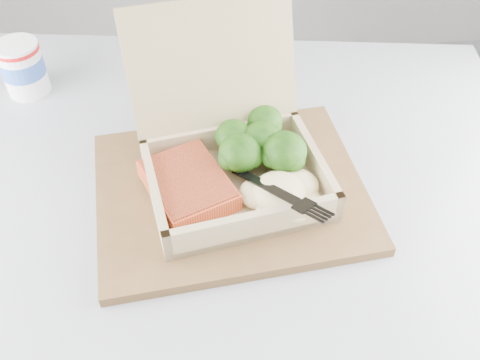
{
  "coord_description": "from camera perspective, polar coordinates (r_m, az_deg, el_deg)",
  "views": [
    {
      "loc": [
        -0.66,
        0.03,
        1.28
      ],
      "look_at": [
        -0.61,
        0.48,
        0.81
      ],
      "focal_mm": 40.0,
      "sensor_mm": 36.0,
      "label": 1
    }
  ],
  "objects": [
    {
      "name": "paper_cup",
      "position": [
        0.91,
        -22.2,
        11.15
      ],
      "size": [
        0.07,
        0.07,
        0.09
      ],
      "color": "white",
      "rests_on": "cafe_table"
    },
    {
      "name": "salmon_fillet",
      "position": [
        0.67,
        -5.58,
        -0.56
      ],
      "size": [
        0.13,
        0.14,
        0.02
      ],
      "primitive_type": "cube",
      "rotation": [
        0.0,
        0.0,
        0.39
      ],
      "color": "#FF5231",
      "rests_on": "takeout_container"
    },
    {
      "name": "plastic_fork",
      "position": [
        0.65,
        1.45,
        0.47
      ],
      "size": [
        0.1,
        0.15,
        0.03
      ],
      "rotation": [
        0.0,
        0.0,
        3.73
      ],
      "color": "black",
      "rests_on": "mashed_potatoes"
    },
    {
      "name": "cafe_table",
      "position": [
        0.83,
        -3.33,
        -13.92
      ],
      "size": [
        1.02,
        1.02,
        0.76
      ],
      "rotation": [
        0.0,
        0.0,
        -0.16
      ],
      "color": "black",
      "rests_on": "floor"
    },
    {
      "name": "serving_tray",
      "position": [
        0.7,
        -1.04,
        -1.15
      ],
      "size": [
        0.37,
        0.3,
        0.01
      ],
      "primitive_type": "cube",
      "rotation": [
        0.0,
        0.0,
        0.09
      ],
      "color": "brown",
      "rests_on": "cafe_table"
    },
    {
      "name": "takeout_container",
      "position": [
        0.68,
        -1.23,
        3.89
      ],
      "size": [
        0.25,
        0.26,
        0.2
      ],
      "rotation": [
        0.0,
        0.0,
        0.16
      ],
      "color": "tan",
      "rests_on": "serving_tray"
    },
    {
      "name": "receipt",
      "position": [
        0.84,
        0.09,
        7.78
      ],
      "size": [
        0.13,
        0.14,
        0.0
      ],
      "primitive_type": "cube",
      "rotation": [
        0.0,
        0.0,
        -0.57
      ],
      "color": "white",
      "rests_on": "cafe_table"
    },
    {
      "name": "mashed_potatoes",
      "position": [
        0.65,
        4.17,
        -1.34
      ],
      "size": [
        0.11,
        0.09,
        0.04
      ],
      "primitive_type": "ellipsoid",
      "color": "beige",
      "rests_on": "takeout_container"
    },
    {
      "name": "broccoli_pile",
      "position": [
        0.7,
        2.28,
        3.68
      ],
      "size": [
        0.13,
        0.13,
        0.05
      ],
      "primitive_type": null,
      "color": "#346A17",
      "rests_on": "takeout_container"
    }
  ]
}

